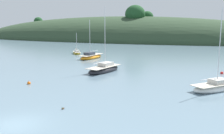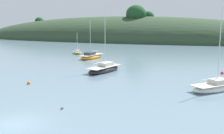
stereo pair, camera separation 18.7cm
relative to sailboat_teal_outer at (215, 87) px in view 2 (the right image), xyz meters
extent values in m
plane|color=slate|center=(-13.97, -16.12, -0.39)|extent=(400.00, 400.00, 0.00)
ellipsoid|color=#2D422B|center=(-38.97, 77.32, -0.39)|extent=(150.00, 36.00, 21.11)
ellipsoid|color=#1E4723|center=(-26.75, 78.59, 9.89)|extent=(5.23, 4.76, 4.76)
ellipsoid|color=#1E4723|center=(-30.43, 72.82, 10.79)|extent=(8.29, 7.54, 7.54)
ellipsoid|color=#1E4723|center=(-83.07, 79.17, 8.13)|extent=(4.63, 4.21, 4.21)
ellipsoid|color=white|center=(-0.03, -0.04, -0.11)|extent=(5.76, 6.07, 1.00)
cube|color=beige|center=(-0.03, -0.04, 0.34)|extent=(5.30, 5.59, 0.06)
cube|color=beige|center=(0.30, 0.34, 0.61)|extent=(2.37, 2.41, 0.55)
cylinder|color=silver|center=(0.18, 0.20, 4.55)|extent=(0.09, 0.09, 8.43)
cylinder|color=silver|center=(-0.70, -0.78, 1.01)|extent=(1.81, 2.00, 0.07)
ellipsoid|color=gold|center=(-31.69, 25.44, -0.19)|extent=(4.06, 4.53, 0.73)
cube|color=beige|center=(-31.69, 25.44, 0.14)|extent=(3.74, 4.17, 0.06)
cube|color=beige|center=(-31.47, 25.16, 0.37)|extent=(1.70, 1.77, 0.46)
cylinder|color=silver|center=(-31.55, 25.26, 2.48)|extent=(0.09, 0.09, 4.68)
cylinder|color=silver|center=(-32.15, 26.01, 0.72)|extent=(1.25, 1.54, 0.07)
ellipsoid|color=tan|center=(-32.15, 26.01, 0.77)|extent=(1.31, 1.56, 0.20)
ellipsoid|color=orange|center=(-24.65, 19.02, -0.08)|extent=(3.40, 7.33, 1.13)
cube|color=beige|center=(-24.65, 19.02, 0.43)|extent=(3.13, 6.74, 0.06)
cube|color=#333842|center=(-24.74, 18.46, 0.73)|extent=(1.87, 2.46, 0.60)
cylinder|color=silver|center=(-24.71, 18.67, 4.14)|extent=(0.09, 0.09, 7.41)
cylinder|color=silver|center=(-24.49, 20.14, 1.15)|extent=(0.50, 2.94, 0.07)
ellipsoid|color=#232328|center=(-16.10, 5.82, -0.07)|extent=(3.97, 7.48, 1.14)
cube|color=beige|center=(-16.10, 5.82, 0.44)|extent=(3.65, 6.88, 0.06)
cube|color=beige|center=(-15.97, 6.37, 0.74)|extent=(2.05, 2.57, 0.60)
cylinder|color=silver|center=(-16.02, 6.16, 5.06)|extent=(0.09, 0.09, 9.25)
cylinder|color=silver|center=(-16.36, 4.71, 1.16)|extent=(0.75, 2.93, 0.07)
sphere|color=orange|center=(-21.58, -5.13, -0.27)|extent=(0.44, 0.44, 0.44)
cylinder|color=black|center=(-21.58, -5.13, 0.00)|extent=(0.04, 0.04, 0.10)
sphere|color=red|center=(1.05, 10.73, -0.27)|extent=(0.44, 0.44, 0.44)
cylinder|color=black|center=(1.05, 10.73, 0.00)|extent=(0.04, 0.04, 0.10)
ellipsoid|color=#473828|center=(-12.58, -11.75, -0.34)|extent=(0.19, 0.34, 0.16)
sphere|color=#1E4723|center=(-12.57, -11.89, -0.23)|extent=(0.09, 0.09, 0.09)
cone|color=gold|center=(-12.57, -11.96, -0.24)|extent=(0.04, 0.05, 0.04)
cone|color=#473828|center=(-12.58, -11.60, -0.31)|extent=(0.07, 0.08, 0.08)
camera|label=1|loc=(-0.76, -30.37, 7.06)|focal=41.11mm
camera|label=2|loc=(-0.59, -30.30, 7.06)|focal=41.11mm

